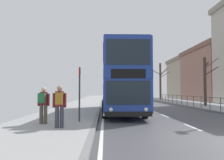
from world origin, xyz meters
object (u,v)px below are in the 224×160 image
object	(u,v)px
pedestrian_with_backpack	(59,103)
bus_stop_sign_near	(80,88)
background_building_00	(222,74)
background_building_01	(203,78)
pedestrian_companion	(43,102)
double_decker_bus_main	(121,81)
bare_tree_far_01	(160,80)
bare_tree_far_00	(205,80)

from	to	relation	value
pedestrian_with_backpack	bus_stop_sign_near	distance (m)	2.09
background_building_00	background_building_01	bearing A→B (deg)	79.81
pedestrian_companion	background_building_00	size ratio (longest dim) A/B	0.12
double_decker_bus_main	background_building_01	distance (m)	40.22
pedestrian_companion	pedestrian_with_backpack	bearing A→B (deg)	-50.87
pedestrian_companion	background_building_01	world-z (taller)	background_building_01
bus_stop_sign_near	pedestrian_with_backpack	bearing A→B (deg)	-106.82
pedestrian_with_backpack	bare_tree_far_01	size ratio (longest dim) A/B	0.26
double_decker_bus_main	background_building_00	bearing A→B (deg)	49.80
double_decker_bus_main	bus_stop_sign_near	xyz separation A→B (m)	(-2.38, -5.68, -0.60)
double_decker_bus_main	bare_tree_far_00	xyz separation A→B (m)	(8.87, 6.20, 0.35)
pedestrian_companion	bare_tree_far_01	size ratio (longest dim) A/B	0.26
bare_tree_far_01	background_building_00	xyz separation A→B (m)	(9.86, -2.03, 1.05)
background_building_00	pedestrian_with_backpack	bearing A→B (deg)	-126.03
background_building_01	pedestrian_companion	bearing A→B (deg)	-121.01
pedestrian_with_backpack	background_building_00	distance (m)	36.51
bare_tree_far_01	background_building_01	bearing A→B (deg)	41.12
background_building_00	bus_stop_sign_near	bearing A→B (deg)	-127.12
double_decker_bus_main	pedestrian_with_backpack	distance (m)	8.24
bare_tree_far_01	double_decker_bus_main	bearing A→B (deg)	-109.76
double_decker_bus_main	background_building_00	world-z (taller)	background_building_00
double_decker_bus_main	background_building_01	bearing A→B (deg)	58.99
bare_tree_far_00	background_building_01	xyz separation A→B (m)	(11.83, 28.23, 1.82)
double_decker_bus_main	bare_tree_far_01	bearing A→B (deg)	70.24
pedestrian_companion	bare_tree_far_00	bearing A→B (deg)	44.79
double_decker_bus_main	bus_stop_sign_near	world-z (taller)	double_decker_bus_main
pedestrian_companion	bus_stop_sign_near	distance (m)	1.81
pedestrian_companion	bare_tree_far_01	xyz separation A→B (m)	(12.45, 30.30, 2.38)
pedestrian_companion	background_building_01	xyz separation A→B (m)	(24.57, 40.88, 3.42)
bus_stop_sign_near	background_building_00	size ratio (longest dim) A/B	0.19
pedestrian_with_backpack	background_building_01	size ratio (longest dim) A/B	0.12
double_decker_bus_main	bare_tree_far_00	bearing A→B (deg)	34.97
bus_stop_sign_near	background_building_01	size ratio (longest dim) A/B	0.19
double_decker_bus_main	pedestrian_with_backpack	world-z (taller)	double_decker_bus_main
bus_stop_sign_near	background_building_00	xyz separation A→B (m)	(20.80, 27.49, 2.78)
pedestrian_with_backpack	background_building_01	bearing A→B (deg)	60.63
bare_tree_far_01	background_building_00	distance (m)	10.12
bare_tree_far_00	background_building_01	world-z (taller)	background_building_01
pedestrian_companion	background_building_01	size ratio (longest dim) A/B	0.12
bare_tree_far_00	background_building_01	distance (m)	30.66
bare_tree_far_01	pedestrian_with_backpack	bearing A→B (deg)	-110.13
bare_tree_far_00	bare_tree_far_01	bearing A→B (deg)	90.98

